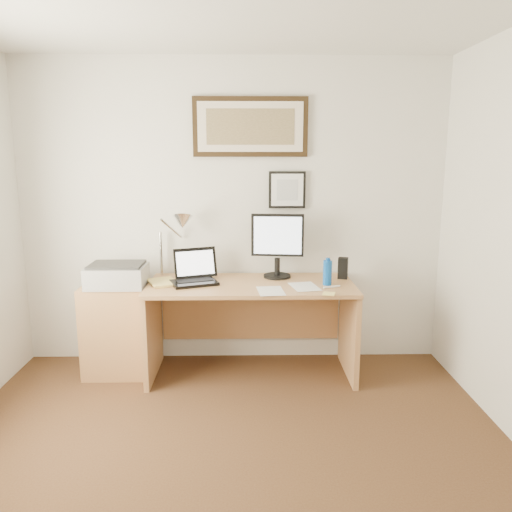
{
  "coord_description": "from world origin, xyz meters",
  "views": [
    {
      "loc": [
        0.12,
        -2.13,
        1.73
      ],
      "look_at": [
        0.19,
        1.43,
        1.01
      ],
      "focal_mm": 35.0,
      "sensor_mm": 36.0,
      "label": 1
    }
  ],
  "objects_px": {
    "book": "(151,284)",
    "water_bottle": "(327,273)",
    "side_cabinet": "(117,329)",
    "laptop": "(195,275)",
    "lcd_monitor": "(277,242)",
    "desk": "(251,309)",
    "printer": "(117,275)"
  },
  "relations": [
    {
      "from": "book",
      "to": "printer",
      "type": "relative_size",
      "value": 0.61
    },
    {
      "from": "water_bottle",
      "to": "lcd_monitor",
      "type": "bearing_deg",
      "value": 147.04
    },
    {
      "from": "desk",
      "to": "laptop",
      "type": "height_order",
      "value": "laptop"
    },
    {
      "from": "side_cabinet",
      "to": "printer",
      "type": "xyz_separation_m",
      "value": [
        0.03,
        -0.04,
        0.45
      ]
    },
    {
      "from": "book",
      "to": "laptop",
      "type": "distance_m",
      "value": 0.34
    },
    {
      "from": "laptop",
      "to": "lcd_monitor",
      "type": "bearing_deg",
      "value": 13.02
    },
    {
      "from": "book",
      "to": "laptop",
      "type": "height_order",
      "value": "laptop"
    },
    {
      "from": "water_bottle",
      "to": "printer",
      "type": "relative_size",
      "value": 0.44
    },
    {
      "from": "desk",
      "to": "printer",
      "type": "relative_size",
      "value": 3.64
    },
    {
      "from": "desk",
      "to": "printer",
      "type": "xyz_separation_m",
      "value": [
        -1.04,
        -0.07,
        0.3
      ]
    },
    {
      "from": "side_cabinet",
      "to": "printer",
      "type": "distance_m",
      "value": 0.46
    },
    {
      "from": "laptop",
      "to": "water_bottle",
      "type": "bearing_deg",
      "value": -4.94
    },
    {
      "from": "side_cabinet",
      "to": "lcd_monitor",
      "type": "height_order",
      "value": "lcd_monitor"
    },
    {
      "from": "desk",
      "to": "lcd_monitor",
      "type": "distance_m",
      "value": 0.58
    },
    {
      "from": "water_bottle",
      "to": "book",
      "type": "height_order",
      "value": "water_bottle"
    },
    {
      "from": "book",
      "to": "lcd_monitor",
      "type": "xyz_separation_m",
      "value": [
        0.99,
        0.22,
        0.28
      ]
    },
    {
      "from": "book",
      "to": "printer",
      "type": "height_order",
      "value": "printer"
    },
    {
      "from": "book",
      "to": "side_cabinet",
      "type": "bearing_deg",
      "value": 164.09
    },
    {
      "from": "side_cabinet",
      "to": "water_bottle",
      "type": "height_order",
      "value": "water_bottle"
    },
    {
      "from": "lcd_monitor",
      "to": "desk",
      "type": "bearing_deg",
      "value": -155.09
    },
    {
      "from": "water_bottle",
      "to": "side_cabinet",
      "type": "bearing_deg",
      "value": 176.36
    },
    {
      "from": "laptop",
      "to": "printer",
      "type": "distance_m",
      "value": 0.6
    },
    {
      "from": "laptop",
      "to": "lcd_monitor",
      "type": "xyz_separation_m",
      "value": [
        0.66,
        0.15,
        0.23
      ]
    },
    {
      "from": "side_cabinet",
      "to": "laptop",
      "type": "xyz_separation_m",
      "value": [
        0.63,
        -0.02,
        0.44
      ]
    },
    {
      "from": "desk",
      "to": "laptop",
      "type": "bearing_deg",
      "value": -173.29
    },
    {
      "from": "laptop",
      "to": "lcd_monitor",
      "type": "distance_m",
      "value": 0.71
    },
    {
      "from": "side_cabinet",
      "to": "laptop",
      "type": "bearing_deg",
      "value": -1.51
    },
    {
      "from": "side_cabinet",
      "to": "desk",
      "type": "height_order",
      "value": "desk"
    },
    {
      "from": "water_bottle",
      "to": "desk",
      "type": "relative_size",
      "value": 0.12
    },
    {
      "from": "book",
      "to": "lcd_monitor",
      "type": "bearing_deg",
      "value": 12.55
    },
    {
      "from": "book",
      "to": "water_bottle",
      "type": "bearing_deg",
      "value": -0.86
    },
    {
      "from": "side_cabinet",
      "to": "desk",
      "type": "relative_size",
      "value": 0.46
    }
  ]
}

